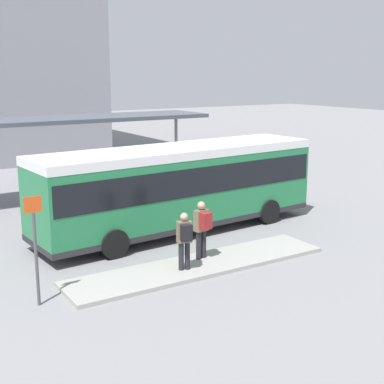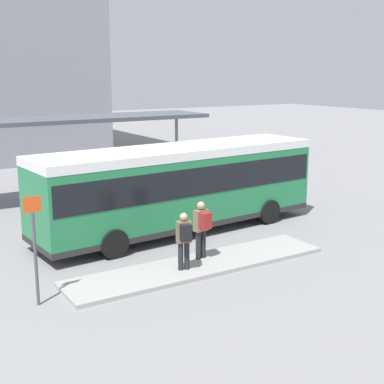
% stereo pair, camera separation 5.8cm
% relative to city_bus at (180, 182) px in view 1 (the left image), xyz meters
% --- Properties ---
extents(ground_plane, '(120.00, 120.00, 0.00)m').
position_rel_city_bus_xyz_m(ground_plane, '(-0.01, -0.00, -1.83)').
color(ground_plane, gray).
extents(curb_island, '(8.29, 1.80, 0.12)m').
position_rel_city_bus_xyz_m(curb_island, '(-1.45, -3.58, -1.77)').
color(curb_island, '#9E9E99').
rests_on(curb_island, ground_plane).
extents(city_bus, '(10.98, 3.34, 3.12)m').
position_rel_city_bus_xyz_m(city_bus, '(0.00, 0.00, 0.00)').
color(city_bus, '#237A47').
rests_on(city_bus, ground_plane).
extents(pedestrian_waiting, '(0.46, 0.50, 1.70)m').
position_rel_city_bus_xyz_m(pedestrian_waiting, '(-2.09, -3.79, -0.73)').
color(pedestrian_waiting, '#232328').
rests_on(pedestrian_waiting, curb_island).
extents(pedestrian_companion, '(0.47, 0.50, 1.79)m').
position_rel_city_bus_xyz_m(pedestrian_companion, '(-1.13, -3.23, -0.68)').
color(pedestrian_companion, '#232328').
rests_on(pedestrian_companion, curb_island).
extents(bicycle_black, '(0.48, 1.71, 0.74)m').
position_rel_city_bus_xyz_m(bicycle_black, '(8.32, 4.36, -1.45)').
color(bicycle_black, black).
rests_on(bicycle_black, ground_plane).
extents(bicycle_red, '(0.48, 1.69, 0.73)m').
position_rel_city_bus_xyz_m(bicycle_red, '(8.64, 5.14, -1.46)').
color(bicycle_red, black).
rests_on(bicycle_red, ground_plane).
extents(bicycle_white, '(0.48, 1.63, 0.71)m').
position_rel_city_bus_xyz_m(bicycle_white, '(8.53, 5.93, -1.47)').
color(bicycle_white, black).
rests_on(bicycle_white, ground_plane).
extents(bicycle_blue, '(0.48, 1.60, 0.69)m').
position_rel_city_bus_xyz_m(bicycle_blue, '(8.53, 6.72, -1.48)').
color(bicycle_blue, black).
rests_on(bicycle_blue, ground_plane).
extents(station_shelter, '(12.87, 3.13, 3.73)m').
position_rel_city_bus_xyz_m(station_shelter, '(-1.32, 7.31, 1.77)').
color(station_shelter, '#4C515B').
rests_on(station_shelter, ground_plane).
extents(potted_planter_near_shelter, '(0.93, 0.93, 1.41)m').
position_rel_city_bus_xyz_m(potted_planter_near_shelter, '(0.53, 4.77, -1.09)').
color(potted_planter_near_shelter, slate).
rests_on(potted_planter_near_shelter, ground_plane).
extents(platform_sign, '(0.44, 0.08, 2.80)m').
position_rel_city_bus_xyz_m(platform_sign, '(-6.30, -3.67, -0.27)').
color(platform_sign, '#4C4C51').
rests_on(platform_sign, ground_plane).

